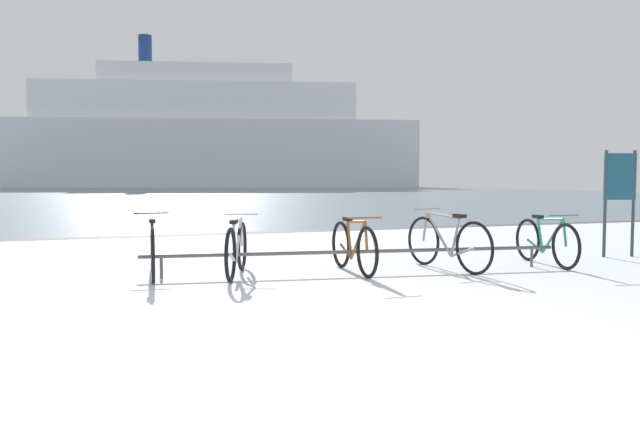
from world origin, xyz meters
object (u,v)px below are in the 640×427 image
bicycle_1 (237,249)px  info_sign (620,186)px  bicycle_0 (152,248)px  ferry_ship (206,137)px  bicycle_2 (353,247)px  bicycle_4 (546,241)px  bicycle_3 (447,243)px

bicycle_1 → info_sign: size_ratio=0.91×
bicycle_0 → ferry_ship: 71.78m
bicycle_2 → info_sign: bearing=1.7°
bicycle_1 → ferry_ship: ferry_ship is taller
bicycle_0 → bicycle_1: bicycle_0 is taller
bicycle_4 → ferry_ship: bearing=85.3°
bicycle_4 → bicycle_2: bearing=175.1°
bicycle_0 → ferry_ship: bearing=80.8°
bicycle_1 → bicycle_2: size_ratio=0.96×
bicycle_0 → info_sign: info_sign is taller
bicycle_1 → ferry_ship: (10.34, 70.92, 5.99)m
bicycle_1 → bicycle_3: (2.90, -0.40, 0.02)m
bicycle_2 → info_sign: size_ratio=0.95×
bicycle_2 → bicycle_4: size_ratio=1.01×
bicycle_0 → bicycle_3: bearing=-10.2°
bicycle_2 → ferry_ship: size_ratio=0.03×
bicycle_0 → info_sign: 7.35m
bicycle_3 → bicycle_2: bearing=172.9°
bicycle_3 → bicycle_4: bicycle_3 is taller
info_sign → ferry_ship: (4.08, 71.02, 5.20)m
bicycle_1 → bicycle_2: 1.57m
ferry_ship → info_sign: bearing=-93.3°
bicycle_3 → bicycle_4: bearing=-3.2°
bicycle_3 → info_sign: 3.46m
bicycle_3 → ferry_ship: 71.96m
bicycle_0 → bicycle_3: size_ratio=0.98×
bicycle_3 → ferry_ship: (7.44, 71.32, 5.97)m
bicycle_0 → bicycle_3: bicycle_3 is taller
bicycle_0 → ferry_ship: ferry_ship is taller
bicycle_0 → bicycle_2: bearing=-11.8°
bicycle_1 → bicycle_4: size_ratio=0.97×
info_sign → bicycle_2: bearing=-178.3°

